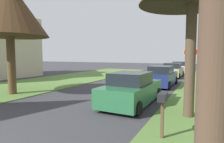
# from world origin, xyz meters

# --- Properties ---
(stop_sign_far) EXTENTS (0.81, 0.58, 2.94)m
(stop_sign_far) POSITION_xyz_m (4.50, 11.90, 2.17)
(stop_sign_far) COLOR #9EA0A5
(stop_sign_far) RESTS_ON grass_verge_right
(street_tree_left_mid_a) EXTENTS (4.48, 4.48, 6.76)m
(street_tree_left_mid_a) POSITION_xyz_m (-5.16, 6.89, 5.12)
(street_tree_left_mid_a) COLOR brown
(street_tree_left_mid_a) RESTS_ON grass_verge_left
(parked_sedan_green) EXTENTS (2.00, 4.43, 1.57)m
(parked_sedan_green) POSITION_xyz_m (2.18, 7.93, 0.72)
(parked_sedan_green) COLOR #28663D
(parked_sedan_green) RESTS_ON ground
(parked_sedan_navy) EXTENTS (2.00, 4.43, 1.57)m
(parked_sedan_navy) POSITION_xyz_m (2.29, 14.30, 0.72)
(parked_sedan_navy) COLOR navy
(parked_sedan_navy) RESTS_ON ground
(parked_sedan_tan) EXTENTS (2.00, 4.43, 1.57)m
(parked_sedan_tan) POSITION_xyz_m (2.14, 21.19, 0.72)
(parked_sedan_tan) COLOR tan
(parked_sedan_tan) RESTS_ON ground
(parked_sedan_white) EXTENTS (2.00, 4.43, 1.57)m
(parked_sedan_white) POSITION_xyz_m (2.18, 27.09, 0.72)
(parked_sedan_white) COLOR white
(parked_sedan_white) RESTS_ON ground
(curbside_mailbox) EXTENTS (0.22, 0.44, 1.27)m
(curbside_mailbox) POSITION_xyz_m (4.30, 4.62, 1.06)
(curbside_mailbox) COLOR brown
(curbside_mailbox) RESTS_ON grass_verge_right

